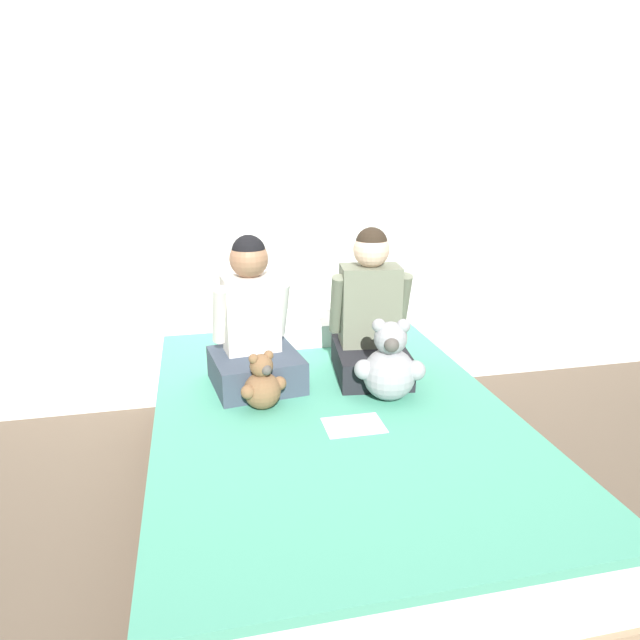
{
  "coord_description": "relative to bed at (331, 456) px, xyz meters",
  "views": [
    {
      "loc": [
        -0.46,
        -1.9,
        1.41
      ],
      "look_at": [
        0.0,
        0.21,
        0.71
      ],
      "focal_mm": 32.0,
      "sensor_mm": 36.0,
      "label": 1
    }
  ],
  "objects": [
    {
      "name": "teddy_bear_held_by_left_child",
      "position": [
        -0.26,
        0.04,
        0.31
      ],
      "size": [
        0.18,
        0.14,
        0.22
      ],
      "rotation": [
        0.0,
        0.0,
        0.39
      ],
      "color": "brown",
      "rests_on": "bed"
    },
    {
      "name": "pillow_at_headboard",
      "position": [
        0.0,
        0.78,
        0.27
      ],
      "size": [
        0.53,
        0.31,
        0.11
      ],
      "color": "white",
      "rests_on": "bed"
    },
    {
      "name": "child_on_left",
      "position": [
        -0.26,
        0.28,
        0.44
      ],
      "size": [
        0.39,
        0.39,
        0.61
      ],
      "rotation": [
        0.0,
        0.0,
        0.14
      ],
      "color": "#384251",
      "rests_on": "bed"
    },
    {
      "name": "bed",
      "position": [
        0.0,
        0.0,
        0.0
      ],
      "size": [
        1.32,
        1.93,
        0.43
      ],
      "color": "#997F60",
      "rests_on": "ground_plane"
    },
    {
      "name": "child_on_right",
      "position": [
        0.24,
        0.29,
        0.46
      ],
      "size": [
        0.35,
        0.42,
        0.63
      ],
      "rotation": [
        0.0,
        0.0,
        -0.12
      ],
      "color": "black",
      "rests_on": "bed"
    },
    {
      "name": "ground_plane",
      "position": [
        0.0,
        0.0,
        -0.21
      ],
      "size": [
        14.0,
        14.0,
        0.0
      ],
      "primitive_type": "plane",
      "color": "brown"
    },
    {
      "name": "teddy_bear_held_by_right_child",
      "position": [
        0.23,
        0.02,
        0.35
      ],
      "size": [
        0.27,
        0.21,
        0.33
      ],
      "rotation": [
        0.0,
        0.0,
        -0.26
      ],
      "color": "#939399",
      "rests_on": "bed"
    },
    {
      "name": "wall_behind_bed",
      "position": [
        0.0,
        1.05,
        1.04
      ],
      "size": [
        8.0,
        0.06,
        2.5
      ],
      "color": "silver",
      "rests_on": "ground_plane"
    },
    {
      "name": "sign_card",
      "position": [
        0.04,
        -0.17,
        0.22
      ],
      "size": [
        0.21,
        0.15,
        0.0
      ],
      "color": "white",
      "rests_on": "bed"
    }
  ]
}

